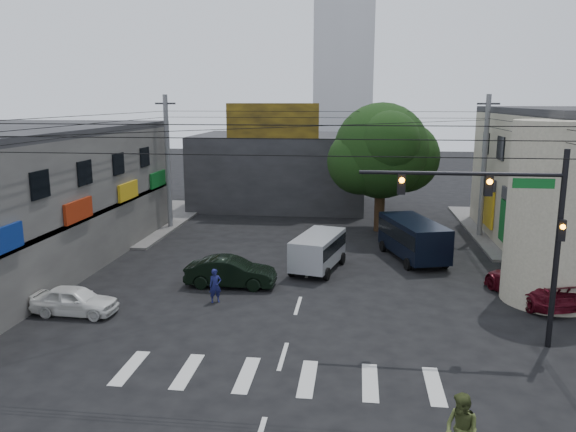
% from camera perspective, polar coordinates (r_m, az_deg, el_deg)
% --- Properties ---
extents(ground, '(160.00, 160.00, 0.00)m').
position_cam_1_polar(ground, '(23.02, 0.49, -10.85)').
color(ground, black).
rests_on(ground, ground).
extents(sidewalk_far_left, '(16.00, 16.00, 0.15)m').
position_cam_1_polar(sidewalk_far_left, '(44.99, -20.09, -0.24)').
color(sidewalk_far_left, '#514F4C').
rests_on(sidewalk_far_left, ground).
extents(corner_column, '(4.00, 4.00, 8.00)m').
position_cam_1_polar(corner_column, '(26.98, 25.47, 0.24)').
color(corner_column, gray).
rests_on(corner_column, ground).
extents(building_far, '(14.00, 10.00, 6.00)m').
position_cam_1_polar(building_far, '(47.91, -0.69, 4.71)').
color(building_far, '#232326').
rests_on(building_far, ground).
extents(billboard, '(7.00, 0.30, 2.60)m').
position_cam_1_polar(billboard, '(42.73, -1.60, 9.65)').
color(billboard, olive).
rests_on(billboard, building_far).
extents(tower_distant, '(9.00, 9.00, 44.00)m').
position_cam_1_polar(tower_distant, '(92.10, 5.83, 19.87)').
color(tower_distant, silver).
rests_on(tower_distant, ground).
extents(street_tree, '(6.40, 6.40, 8.70)m').
position_cam_1_polar(street_tree, '(38.30, 9.46, 6.52)').
color(street_tree, black).
rests_on(street_tree, ground).
extents(traffic_gantry, '(7.10, 0.35, 7.20)m').
position_cam_1_polar(traffic_gantry, '(21.21, 21.68, 0.00)').
color(traffic_gantry, black).
rests_on(traffic_gantry, ground).
extents(utility_pole_far_left, '(0.32, 0.32, 9.20)m').
position_cam_1_polar(utility_pole_far_left, '(39.53, -12.11, 5.30)').
color(utility_pole_far_left, '#59595B').
rests_on(utility_pole_far_left, ground).
extents(utility_pole_far_right, '(0.32, 0.32, 9.20)m').
position_cam_1_polar(utility_pole_far_right, '(38.22, 19.29, 4.70)').
color(utility_pole_far_right, '#59595B').
rests_on(utility_pole_far_right, ground).
extents(dark_sedan, '(1.52, 4.32, 1.42)m').
position_cam_1_polar(dark_sedan, '(27.25, -5.84, -5.69)').
color(dark_sedan, black).
rests_on(dark_sedan, ground).
extents(white_compact, '(1.68, 3.68, 1.22)m').
position_cam_1_polar(white_compact, '(25.35, -20.85, -8.01)').
color(white_compact, white).
rests_on(white_compact, ground).
extents(maroon_sedan, '(5.00, 6.21, 1.45)m').
position_cam_1_polar(maroon_sedan, '(27.50, 23.30, -6.42)').
color(maroon_sedan, '#4D0B16').
rests_on(maroon_sedan, ground).
extents(silver_minivan, '(5.24, 3.81, 1.90)m').
position_cam_1_polar(silver_minivan, '(29.64, 3.07, -3.73)').
color(silver_minivan, '#ADB0B6').
rests_on(silver_minivan, ground).
extents(navy_van, '(6.80, 5.33, 2.23)m').
position_cam_1_polar(navy_van, '(32.29, 12.59, -2.40)').
color(navy_van, black).
rests_on(navy_van, ground).
extents(traffic_officer, '(0.85, 0.81, 1.52)m').
position_cam_1_polar(traffic_officer, '(25.23, -7.40, -7.04)').
color(traffic_officer, '#141748').
rests_on(traffic_officer, ground).
extents(pedestrian_olive, '(1.61, 1.60, 1.90)m').
position_cam_1_polar(pedestrian_olive, '(15.17, 17.21, -20.14)').
color(pedestrian_olive, '#3F4921').
rests_on(pedestrian_olive, ground).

